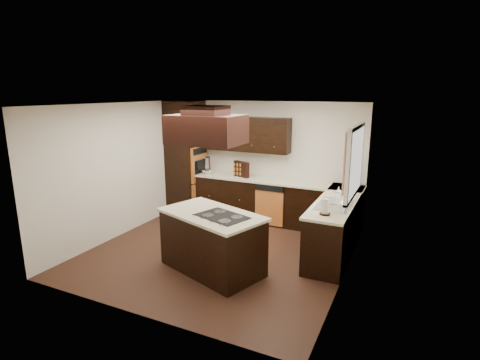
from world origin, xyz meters
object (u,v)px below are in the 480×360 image
at_px(spice_rack, 241,169).
at_px(range_hood, 206,129).
at_px(oven_column, 186,165).
at_px(island, 212,243).

bearing_deg(spice_rack, range_hood, -54.85).
xyz_separation_m(oven_column, island, (1.99, -2.35, -0.62)).
relative_size(oven_column, island, 1.37).
xyz_separation_m(oven_column, range_hood, (1.88, -2.25, 1.10)).
bearing_deg(range_hood, island, -38.90).
height_order(range_hood, spice_rack, range_hood).
distance_m(island, spice_rack, 2.56).
relative_size(oven_column, range_hood, 2.02).
height_order(oven_column, range_hood, range_hood).
bearing_deg(spice_rack, oven_column, -155.25).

